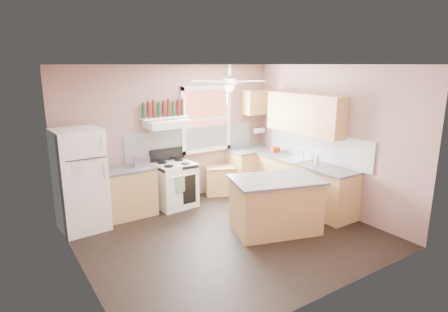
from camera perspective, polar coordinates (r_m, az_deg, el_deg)
floor at (r=6.23m, az=0.76°, el=-11.93°), size 4.50×4.50×0.00m
ceiling at (r=5.61m, az=0.85°, el=13.77°), size 4.50×4.50×0.00m
wall_back at (r=7.50m, az=-7.91°, el=3.28°), size 4.50×0.05×2.70m
wall_right at (r=7.26m, az=15.86°, el=2.54°), size 0.05×4.00×2.70m
wall_left at (r=4.91m, az=-21.79°, el=-3.19°), size 0.05×4.00×2.70m
backsplash_back at (r=7.69m, az=-4.71°, el=2.30°), size 2.90×0.03×0.55m
backsplash_right at (r=7.46m, az=13.84°, el=1.59°), size 0.03×2.60×0.55m
window_view at (r=7.76m, az=-2.81°, el=5.62°), size 1.00×0.02×1.20m
window_frame at (r=7.74m, az=-2.71°, el=5.60°), size 1.16×0.07×1.36m
refrigerator at (r=6.59m, az=-21.06°, el=-3.47°), size 0.77×0.75×1.70m
base_cabinet_left at (r=7.05m, az=-14.33°, el=-5.44°), size 0.90×0.60×0.86m
counter_left at (r=6.92m, az=-14.55°, el=-1.92°), size 0.92×0.62×0.04m
toaster at (r=6.94m, az=-12.48°, el=-0.82°), size 0.30×0.20×0.18m
stove at (r=7.33m, az=-7.52°, el=-4.39°), size 0.77×0.69×0.86m
range_hood at (r=7.11m, az=-8.70°, el=4.89°), size 0.78×0.50×0.14m
bottle_shelf at (r=7.20m, az=-9.13°, el=5.79°), size 0.90×0.26×0.03m
cart at (r=7.96m, az=-0.61°, el=-3.79°), size 0.70×0.61×0.59m
base_cabinet_corner at (r=8.33m, az=4.21°, el=-2.07°), size 1.00×0.60×0.86m
base_cabinet_right at (r=7.45m, az=12.01°, el=-4.26°), size 0.60×2.20×0.86m
counter_corner at (r=8.22m, az=4.27°, el=0.95°), size 1.02×0.62×0.04m
counter_right at (r=7.32m, az=12.13°, el=-0.93°), size 0.62×2.22×0.04m
sink at (r=7.45m, az=11.05°, el=-0.49°), size 0.55×0.45×0.03m
faucet at (r=7.55m, az=11.95°, el=0.23°), size 0.03×0.03×0.14m
upper_cabinet_right at (r=7.39m, az=12.15°, el=6.32°), size 0.33×1.80×0.76m
upper_cabinet_corner at (r=8.28m, az=4.95°, el=8.19°), size 0.60×0.33×0.52m
paper_towel at (r=8.46m, az=5.38°, el=3.86°), size 0.26×0.12×0.12m
island at (r=6.29m, az=7.83°, el=-7.52°), size 1.53×1.21×0.86m
island_top at (r=6.14m, az=7.97°, el=-3.60°), size 1.63×1.31×0.04m
ceiling_fan_hub at (r=5.61m, az=0.84°, el=11.22°), size 0.20×0.20×0.08m
soap_bottle at (r=7.11m, az=13.96°, el=-0.41°), size 0.11×0.11×0.21m
red_caddy at (r=7.97m, az=7.81°, el=0.97°), size 0.19×0.14×0.10m
wine_bottles at (r=7.18m, az=-9.15°, el=7.06°), size 0.86×0.06×0.31m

